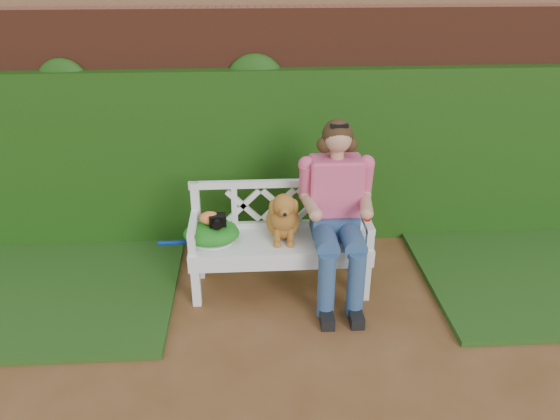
{
  "coord_description": "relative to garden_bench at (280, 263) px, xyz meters",
  "views": [
    {
      "loc": [
        -0.44,
        -3.2,
        2.7
      ],
      "look_at": [
        -0.2,
        0.78,
        0.75
      ],
      "focal_mm": 35.0,
      "sensor_mm": 36.0,
      "label": 1
    }
  ],
  "objects": [
    {
      "name": "dog",
      "position": [
        0.02,
        0.02,
        0.47
      ],
      "size": [
        0.4,
        0.48,
        0.46
      ],
      "primitive_type": null,
      "rotation": [
        0.0,
        0.0,
        -0.27
      ],
      "color": "brown",
      "rests_on": "garden_bench"
    },
    {
      "name": "tennis_racket",
      "position": [
        -0.59,
        -0.04,
        0.26
      ],
      "size": [
        0.69,
        0.42,
        0.03
      ],
      "primitive_type": null,
      "rotation": [
        0.0,
        0.0,
        -0.25
      ],
      "color": "silver",
      "rests_on": "garden_bench"
    },
    {
      "name": "green_bag",
      "position": [
        -0.57,
        -0.0,
        0.32
      ],
      "size": [
        0.54,
        0.47,
        0.16
      ],
      "primitive_type": null,
      "rotation": [
        0.0,
        0.0,
        0.29
      ],
      "color": "#358834",
      "rests_on": "garden_bench"
    },
    {
      "name": "ivy_hedge",
      "position": [
        0.2,
        0.9,
        0.61
      ],
      "size": [
        10.0,
        0.18,
        1.7
      ],
      "primitive_type": "cube",
      "color": "#1F460F",
      "rests_on": "ground"
    },
    {
      "name": "brick_wall",
      "position": [
        0.2,
        1.12,
        0.86
      ],
      "size": [
        10.0,
        0.3,
        2.2
      ],
      "primitive_type": "cube",
      "color": "brown",
      "rests_on": "ground"
    },
    {
      "name": "baseball_glove",
      "position": [
        -0.57,
        0.01,
        0.45
      ],
      "size": [
        0.2,
        0.18,
        0.11
      ],
      "primitive_type": "ellipsoid",
      "rotation": [
        0.0,
        0.0,
        0.36
      ],
      "color": "orange",
      "rests_on": "green_bag"
    },
    {
      "name": "ground",
      "position": [
        0.2,
        -0.78,
        -0.24
      ],
      "size": [
        60.0,
        60.0,
        0.0
      ],
      "primitive_type": "plane",
      "color": "#5A3518"
    },
    {
      "name": "garden_bench",
      "position": [
        0.0,
        0.0,
        0.0
      ],
      "size": [
        1.63,
        0.75,
        0.48
      ],
      "primitive_type": null,
      "rotation": [
        0.0,
        0.0,
        -0.1
      ],
      "color": "white",
      "rests_on": "ground"
    },
    {
      "name": "camera_item",
      "position": [
        -0.51,
        -0.02,
        0.44
      ],
      "size": [
        0.15,
        0.11,
        0.09
      ],
      "primitive_type": "cube",
      "rotation": [
        0.0,
        0.0,
        0.09
      ],
      "color": "black",
      "rests_on": "green_bag"
    },
    {
      "name": "grass_left",
      "position": [
        -2.2,
        0.12,
        -0.21
      ],
      "size": [
        2.6,
        2.0,
        0.05
      ],
      "primitive_type": "cube",
      "color": "#183613",
      "rests_on": "ground"
    },
    {
      "name": "seated_woman",
      "position": [
        0.45,
        -0.02,
        0.51
      ],
      "size": [
        0.73,
        0.91,
        1.51
      ],
      "primitive_type": null,
      "rotation": [
        0.0,
        0.0,
        -0.11
      ],
      "color": "#D0335B",
      "rests_on": "ground"
    }
  ]
}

